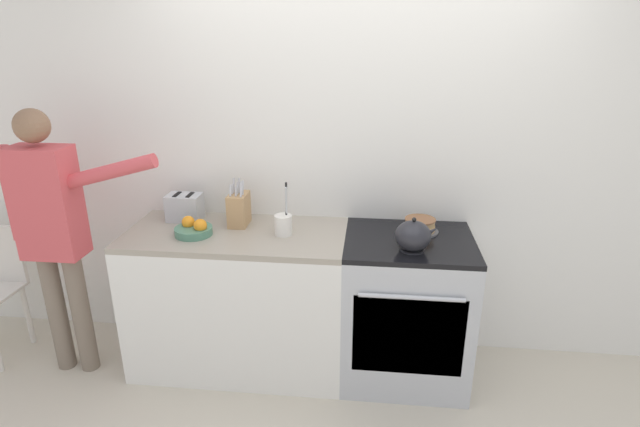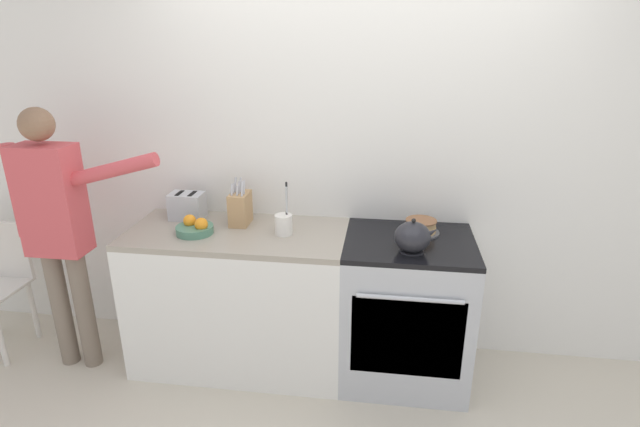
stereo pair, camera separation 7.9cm
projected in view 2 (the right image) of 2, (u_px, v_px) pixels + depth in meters
ground_plane at (345, 401)px, 2.93m from camera, size 16.00×16.00×0.00m
wall_back at (358, 159)px, 3.10m from camera, size 8.00×0.04×2.60m
counter_cabinet at (241, 297)px, 3.16m from camera, size 1.32×0.64×0.91m
stove_range at (405, 309)px, 3.03m from camera, size 0.75×0.67×0.91m
layer_cake at (421, 227)px, 2.96m from camera, size 0.22×0.22×0.08m
tea_kettle at (413, 237)px, 2.70m from camera, size 0.24×0.20×0.19m
knife_block at (240, 208)px, 3.08m from camera, size 0.11×0.18×0.29m
utensil_crock at (284, 224)px, 2.94m from camera, size 0.10×0.10×0.33m
fruit_bowl at (195, 228)px, 2.96m from camera, size 0.22×0.22×0.11m
toaster at (187, 206)px, 3.18m from camera, size 0.23×0.15×0.17m
person_baker at (57, 221)px, 2.94m from camera, size 0.93×0.20×1.66m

